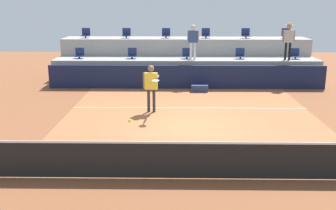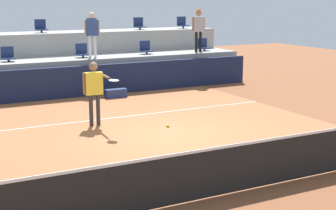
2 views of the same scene
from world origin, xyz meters
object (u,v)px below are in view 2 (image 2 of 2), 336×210
stadium_chair_lower_left (8,55)px  equipment_bag (116,93)px  spectator_with_hat (199,26)px  stadium_chair_upper_mid_right (92,26)px  stadium_chair_lower_center (82,52)px  stadium_chair_upper_far_right (182,23)px  stadium_chair_upper_right (139,25)px  stadium_chair_lower_right (146,48)px  tennis_ball (168,126)px  spectator_leaning_on_rail (92,31)px  stadium_chair_upper_mid_left (41,27)px  tennis_player (95,87)px  stadium_chair_lower_far_right (203,46)px

stadium_chair_lower_left → equipment_bag: size_ratio=0.68×
spectator_with_hat → stadium_chair_upper_mid_right: bearing=150.0°
stadium_chair_lower_center → stadium_chair_upper_far_right: 5.67m
stadium_chair_upper_mid_right → spectator_with_hat: spectator_with_hat is taller
stadium_chair_upper_right → equipment_bag: size_ratio=0.68×
stadium_chair_lower_right → tennis_ball: size_ratio=7.65×
equipment_bag → spectator_leaning_on_rail: bearing=99.7°
spectator_with_hat → stadium_chair_upper_right: bearing=127.4°
stadium_chair_lower_center → tennis_ball: size_ratio=7.65×
equipment_bag → stadium_chair_upper_mid_left: bearing=113.3°
stadium_chair_upper_mid_right → stadium_chair_upper_far_right: size_ratio=1.00×
tennis_ball → equipment_bag: tennis_ball is taller
spectator_leaning_on_rail → tennis_player: bearing=-108.9°
stadium_chair_lower_left → stadium_chair_lower_far_right: 8.04m
spectator_with_hat → stadium_chair_lower_far_right: bearing=38.2°
stadium_chair_upper_mid_right → equipment_bag: bearing=-97.7°
stadium_chair_lower_left → equipment_bag: (3.25, -1.94, -1.31)m
stadium_chair_lower_right → spectator_with_hat: spectator_with_hat is taller
stadium_chair_upper_mid_right → stadium_chair_lower_left: bearing=-154.4°
stadium_chair_lower_left → spectator_with_hat: bearing=-2.9°
stadium_chair_upper_mid_left → stadium_chair_upper_right: (4.24, 0.00, 0.00)m
stadium_chair_upper_far_right → equipment_bag: size_ratio=0.68×
tennis_ball → stadium_chair_upper_right: bearing=67.9°
stadium_chair_lower_right → stadium_chair_upper_right: bearing=73.4°
stadium_chair_lower_right → stadium_chair_upper_right: size_ratio=1.00×
spectator_leaning_on_rail → stadium_chair_lower_left: bearing=172.7°
stadium_chair_lower_right → stadium_chair_lower_left: bearing=180.0°
stadium_chair_upper_mid_right → spectator_leaning_on_rail: 2.32m
stadium_chair_upper_right → spectator_leaning_on_rail: (-2.89, -2.18, -0.06)m
stadium_chair_lower_left → stadium_chair_upper_right: (5.88, 1.80, 0.85)m
stadium_chair_lower_right → stadium_chair_upper_mid_left: stadium_chair_upper_mid_left is taller
tennis_player → stadium_chair_upper_right: bearing=57.5°
stadium_chair_upper_mid_left → tennis_ball: size_ratio=7.65×
stadium_chair_lower_center → tennis_ball: 10.39m
stadium_chair_upper_mid_right → stadium_chair_upper_far_right: bearing=0.0°
spectator_with_hat → tennis_ball: (-6.56, -9.85, -1.22)m
stadium_chair_lower_far_right → equipment_bag: (-4.79, -1.94, -1.31)m
stadium_chair_upper_mid_right → tennis_player: size_ratio=0.30×
stadium_chair_lower_right → tennis_ball: 11.13m
stadium_chair_upper_far_right → equipment_bag: (-4.76, -3.74, -2.16)m
stadium_chair_upper_far_right → stadium_chair_upper_mid_right: bearing=180.0°
stadium_chair_lower_far_right → stadium_chair_upper_mid_right: size_ratio=1.00×
tennis_player → equipment_bag: tennis_player is taller
stadium_chair_lower_far_right → stadium_chair_upper_mid_right: stadium_chair_upper_mid_right is taller
stadium_chair_upper_mid_right → tennis_player: (-2.51, -7.25, -1.23)m
stadium_chair_upper_far_right → tennis_ball: bearing=-120.3°
stadium_chair_lower_right → tennis_ball: (-4.36, -10.24, -0.36)m
stadium_chair_lower_center → stadium_chair_upper_mid_right: 2.25m
tennis_player → spectator_with_hat: (6.30, 5.06, 1.25)m
stadium_chair_lower_far_right → stadium_chair_upper_mid_left: 6.70m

